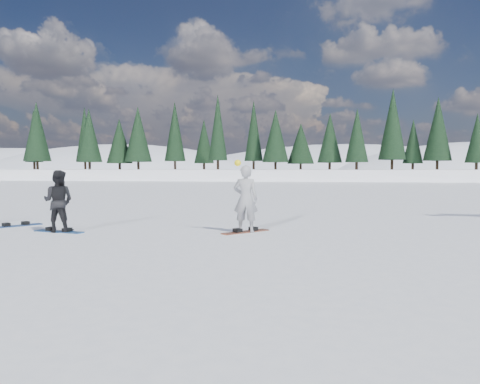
% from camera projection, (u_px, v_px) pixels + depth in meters
% --- Properties ---
extents(ground, '(420.00, 420.00, 0.00)m').
position_uv_depth(ground, '(136.00, 236.00, 12.11)').
color(ground, white).
rests_on(ground, ground).
extents(alpine_backdrop, '(412.50, 227.00, 53.20)m').
position_uv_depth(alpine_backdrop, '(268.00, 204.00, 201.53)').
color(alpine_backdrop, white).
rests_on(alpine_backdrop, ground).
extents(snowboarder_woman, '(0.69, 0.47, 1.99)m').
position_uv_depth(snowboarder_woman, '(245.00, 199.00, 12.77)').
color(snowboarder_woman, '#9B9CA0').
rests_on(snowboarder_woman, ground).
extents(snowboarder_man, '(0.88, 0.71, 1.71)m').
position_uv_depth(snowboarder_man, '(58.00, 201.00, 12.83)').
color(snowboarder_man, black).
rests_on(snowboarder_man, ground).
extents(snowboard_woman, '(1.23, 1.28, 0.03)m').
position_uv_depth(snowboard_woman, '(246.00, 232.00, 12.82)').
color(snowboard_woman, '#954120').
rests_on(snowboard_woman, ground).
extents(snowboard_man, '(1.53, 0.59, 0.03)m').
position_uv_depth(snowboard_man, '(59.00, 232.00, 12.87)').
color(snowboard_man, '#1B5097').
rests_on(snowboard_man, ground).
extents(snowboard_loose_a, '(1.09, 1.39, 0.03)m').
position_uv_depth(snowboard_loose_a, '(16.00, 226.00, 14.12)').
color(snowboard_loose_a, '#1B4999').
rests_on(snowboard_loose_a, ground).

